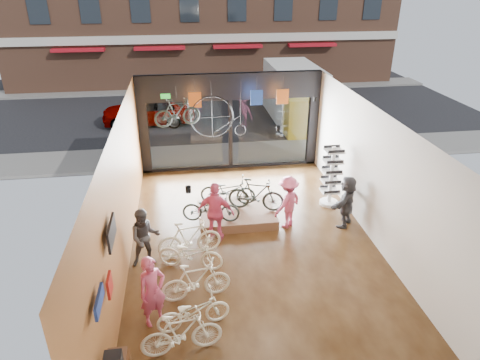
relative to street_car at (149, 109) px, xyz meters
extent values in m
cube|color=black|center=(3.54, -12.00, -0.82)|extent=(7.00, 12.00, 0.04)
cube|color=black|center=(3.54, -12.00, 3.02)|extent=(7.00, 12.00, 0.04)
cube|color=#9F5C37|center=(0.02, -12.00, 1.10)|extent=(0.04, 12.00, 3.80)
cube|color=beige|center=(7.06, -12.00, 1.10)|extent=(0.04, 12.00, 3.80)
cube|color=#198C26|center=(1.14, -6.12, 2.25)|extent=(0.35, 0.06, 0.18)
cube|color=black|center=(3.54, 3.00, -0.81)|extent=(30.00, 18.00, 0.02)
cube|color=slate|center=(3.54, -4.80, -0.74)|extent=(30.00, 2.40, 0.12)
cube|color=slate|center=(3.54, 7.00, -0.74)|extent=(30.00, 2.00, 0.12)
imported|color=gray|center=(0.00, 0.00, 0.00)|extent=(4.67, 1.88, 1.59)
imported|color=white|center=(1.43, -15.23, -0.29)|extent=(1.74, 0.68, 1.02)
imported|color=white|center=(1.69, -14.54, -0.36)|extent=(1.72, 0.87, 0.86)
imported|color=white|center=(1.79, -13.61, -0.29)|extent=(1.74, 0.71, 1.01)
imported|color=white|center=(1.70, -12.41, -0.34)|extent=(1.84, 1.06, 0.91)
imported|color=white|center=(1.70, -11.80, -0.26)|extent=(1.83, 0.76, 1.07)
cube|color=brown|center=(3.24, -10.05, -0.65)|extent=(2.40, 1.80, 0.30)
imported|color=black|center=(2.39, -10.58, -0.04)|extent=(1.82, 0.90, 0.91)
imported|color=black|center=(3.86, -10.09, 0.04)|extent=(1.86, 1.05, 1.07)
imported|color=black|center=(3.02, -9.55, -0.03)|extent=(1.88, 0.96, 0.94)
imported|color=#CC4C72|center=(0.83, -14.28, 0.07)|extent=(0.76, 0.68, 1.73)
imported|color=#3F3F44|center=(0.54, -12.06, 0.04)|extent=(0.91, 0.76, 1.66)
imported|color=#CC4C72|center=(2.50, -11.17, 0.13)|extent=(1.18, 0.79, 1.85)
imported|color=#CC4C72|center=(4.73, -10.71, 0.05)|extent=(1.24, 1.17, 1.69)
imported|color=#3F3F44|center=(6.54, -10.89, 0.04)|extent=(1.37, 1.49, 1.66)
imported|color=black|center=(1.55, -7.80, 2.13)|extent=(1.64, 0.82, 0.95)
cube|color=#CC5919|center=(2.19, -6.80, 2.25)|extent=(0.45, 0.03, 0.55)
cube|color=#1E3F99|center=(4.41, -6.80, 2.25)|extent=(0.45, 0.03, 0.55)
cube|color=#CC5919|center=(5.38, -6.80, 2.25)|extent=(0.45, 0.03, 0.55)
camera|label=1|loc=(1.72, -21.79, 6.35)|focal=32.00mm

